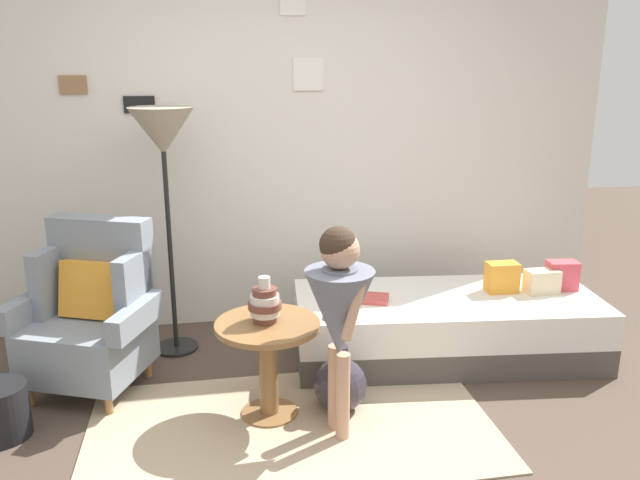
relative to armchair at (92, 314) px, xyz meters
name	(u,v)px	position (x,y,z in m)	size (l,w,h in m)	color
ground_plane	(324,474)	(1.15, -1.07, -0.44)	(12.00, 12.00, 0.00)	#4C3D33
gallery_wall	(274,140)	(1.15, 0.88, 0.86)	(4.80, 0.12, 2.60)	silver
rug	(292,427)	(1.06, -0.66, -0.43)	(2.08, 1.16, 0.01)	tan
armchair	(92,314)	(0.00, 0.00, 0.00)	(0.89, 0.79, 0.97)	#9E7042
daybed	(446,326)	(2.14, 0.02, -0.24)	(1.97, 0.99, 0.40)	#4C4742
pillow_head	(562,275)	(2.92, 0.02, 0.05)	(0.19, 0.12, 0.19)	#D64C56
pillow_mid	(542,281)	(2.76, -0.02, 0.04)	(0.21, 0.12, 0.15)	beige
pillow_back	(502,277)	(2.51, 0.04, 0.06)	(0.20, 0.12, 0.19)	orange
side_table	(268,350)	(0.96, -0.51, -0.06)	(0.55, 0.55, 0.53)	olive
vase_striped	(265,304)	(0.95, -0.50, 0.19)	(0.17, 0.17, 0.24)	brown
floor_lamp	(163,142)	(0.43, 0.41, 0.92)	(0.40, 0.40, 1.57)	black
person_child	(339,306)	(1.28, -0.75, 0.26)	(0.34, 0.34, 1.09)	tan
book_on_daybed	(370,298)	(1.64, 0.03, -0.02)	(0.22, 0.16, 0.03)	#C84B47
demijohn_near	(340,384)	(1.34, -0.52, -0.29)	(0.29, 0.29, 0.37)	#332D38
magazine_basket	(0,411)	(-0.39, -0.48, -0.30)	(0.28, 0.28, 0.28)	black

